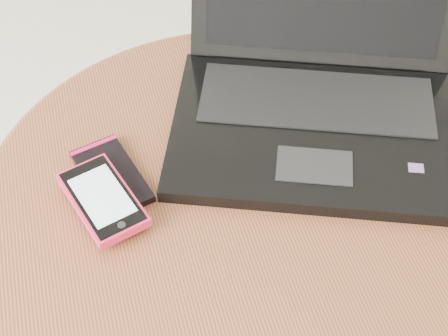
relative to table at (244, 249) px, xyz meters
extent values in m
cylinder|color=#4F2713|center=(0.00, 0.00, -0.15)|extent=(0.10, 0.10, 0.46)
cylinder|color=#5F3216|center=(0.00, 0.00, 0.10)|extent=(0.62, 0.62, 0.03)
torus|color=#5F3216|center=(0.00, 0.00, 0.10)|extent=(0.65, 0.65, 0.03)
cube|color=black|center=(0.11, 0.07, 0.12)|extent=(0.43, 0.36, 0.02)
cube|color=black|center=(0.13, 0.12, 0.13)|extent=(0.32, 0.21, 0.00)
cube|color=black|center=(0.09, 0.01, 0.13)|extent=(0.10, 0.08, 0.00)
cube|color=red|center=(0.20, -0.03, 0.13)|extent=(0.02, 0.02, 0.00)
cube|color=black|center=(-0.15, 0.07, 0.12)|extent=(0.09, 0.13, 0.01)
cube|color=#C01450|center=(-0.16, 0.12, 0.12)|extent=(0.06, 0.02, 0.00)
cube|color=#DE214A|center=(-0.16, 0.02, 0.13)|extent=(0.10, 0.13, 0.01)
cube|color=black|center=(-0.16, 0.02, 0.13)|extent=(0.09, 0.12, 0.00)
cube|color=silver|center=(-0.16, 0.02, 0.13)|extent=(0.07, 0.09, 0.00)
cylinder|color=black|center=(-0.15, -0.02, 0.13)|extent=(0.01, 0.01, 0.00)
camera|label=1|loc=(-0.16, -0.49, 0.75)|focal=55.82mm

